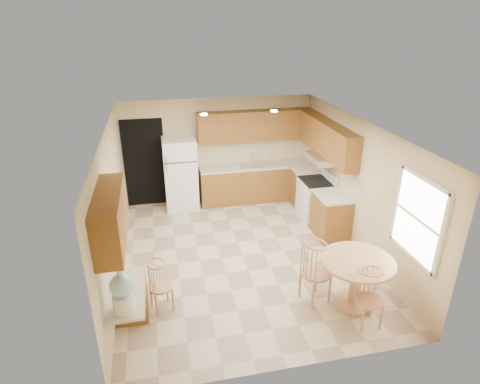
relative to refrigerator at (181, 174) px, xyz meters
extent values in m
plane|color=#CAB593|center=(0.95, -2.40, -0.85)|extent=(5.50, 5.50, 0.00)
cube|color=white|center=(0.95, -2.40, 1.65)|extent=(4.50, 5.50, 0.02)
cube|color=#CCB589|center=(0.95, 0.35, 0.40)|extent=(4.50, 0.02, 2.50)
cube|color=#CCB589|center=(0.95, -5.15, 0.40)|extent=(4.50, 0.02, 2.50)
cube|color=#CCB589|center=(-1.30, -2.40, 0.40)|extent=(0.02, 5.50, 2.50)
cube|color=#CCB589|center=(3.20, -2.40, 0.40)|extent=(0.02, 5.50, 2.50)
cube|color=black|center=(-0.80, 0.34, 0.20)|extent=(0.90, 0.02, 2.10)
cube|color=brown|center=(1.83, 0.05, -0.41)|extent=(2.75, 0.60, 0.87)
cube|color=beige|center=(1.83, 0.05, 0.04)|extent=(2.75, 0.63, 0.04)
cube|color=brown|center=(2.90, -0.54, -0.41)|extent=(0.60, 0.59, 0.87)
cube|color=beige|center=(2.90, -0.54, 0.04)|extent=(0.63, 0.59, 0.04)
cube|color=brown|center=(2.90, -2.00, -0.41)|extent=(0.60, 0.80, 0.87)
cube|color=beige|center=(2.90, -2.00, 0.04)|extent=(0.63, 0.80, 0.04)
cube|color=brown|center=(1.83, 0.19, 1.00)|extent=(2.75, 0.33, 0.70)
cube|color=brown|center=(3.04, -1.19, 1.00)|extent=(0.33, 2.42, 0.70)
cube|color=brown|center=(-1.13, -4.00, 1.00)|extent=(0.33, 1.40, 0.70)
cube|color=silver|center=(1.80, 0.05, 0.07)|extent=(0.78, 0.44, 0.01)
cube|color=silver|center=(2.95, -1.22, 0.57)|extent=(0.50, 0.76, 0.14)
cube|color=brown|center=(-1.05, -3.72, -0.49)|extent=(0.48, 0.42, 0.72)
cube|color=beige|center=(-1.05, -4.10, -0.10)|extent=(0.50, 1.20, 0.04)
cube|color=white|center=(3.18, -4.25, 0.65)|extent=(0.05, 1.00, 1.20)
cube|color=white|center=(3.17, -4.25, 1.27)|extent=(0.05, 1.10, 0.06)
cube|color=white|center=(3.17, -4.25, 0.03)|extent=(0.05, 1.10, 0.06)
cube|color=white|center=(3.17, -4.78, 0.65)|extent=(0.05, 0.06, 1.28)
cube|color=white|center=(3.17, -3.72, 0.65)|extent=(0.05, 0.06, 1.28)
cylinder|color=white|center=(0.45, -1.20, 1.64)|extent=(0.14, 0.14, 0.02)
cylinder|color=white|center=(1.85, -1.20, 1.64)|extent=(0.14, 0.14, 0.02)
cube|color=white|center=(0.00, 0.00, 0.00)|extent=(0.75, 0.70, 1.69)
cube|color=black|center=(0.00, -0.35, 0.40)|extent=(0.73, 0.01, 0.02)
cube|color=silver|center=(-0.31, -0.36, 0.30)|extent=(0.03, 0.03, 0.18)
cube|color=silver|center=(-0.31, -0.36, 0.50)|extent=(0.03, 0.03, 0.14)
cube|color=white|center=(2.87, -1.22, -0.40)|extent=(0.65, 0.76, 0.90)
cube|color=black|center=(2.87, -1.22, 0.06)|extent=(0.64, 0.75, 0.02)
cube|color=white|center=(3.15, -1.22, 0.15)|extent=(0.06, 0.76, 0.18)
cylinder|color=tan|center=(2.35, -4.15, -0.81)|extent=(0.61, 0.61, 0.07)
cylinder|color=tan|center=(2.35, -4.15, -0.44)|extent=(0.15, 0.15, 0.75)
cylinder|color=tan|center=(2.35, -4.15, -0.03)|extent=(1.13, 1.13, 0.04)
cylinder|color=tan|center=(1.80, -3.90, -0.35)|extent=(0.47, 0.47, 0.04)
cylinder|color=tan|center=(1.64, -3.74, -0.60)|extent=(0.04, 0.04, 0.50)
cylinder|color=tan|center=(1.97, -3.74, -0.60)|extent=(0.04, 0.04, 0.50)
cylinder|color=tan|center=(1.64, -4.07, -0.60)|extent=(0.04, 0.04, 0.50)
cylinder|color=tan|center=(1.97, -4.07, -0.60)|extent=(0.04, 0.04, 0.50)
cylinder|color=tan|center=(2.35, -4.60, -0.42)|extent=(0.40, 0.40, 0.04)
cylinder|color=tan|center=(2.21, -4.46, -0.63)|extent=(0.03, 0.03, 0.43)
cylinder|color=tan|center=(2.49, -4.46, -0.63)|extent=(0.03, 0.03, 0.43)
cylinder|color=tan|center=(2.21, -4.74, -0.63)|extent=(0.03, 0.03, 0.43)
cylinder|color=tan|center=(2.49, -4.74, -0.63)|extent=(0.03, 0.03, 0.43)
cylinder|color=tan|center=(-0.60, -3.60, -0.45)|extent=(0.37, 0.37, 0.04)
cylinder|color=tan|center=(-0.73, -3.47, -0.65)|extent=(0.03, 0.03, 0.40)
cylinder|color=tan|center=(-0.47, -3.47, -0.65)|extent=(0.03, 0.03, 0.40)
cylinder|color=tan|center=(-0.73, -3.73, -0.65)|extent=(0.03, 0.03, 0.40)
cylinder|color=tan|center=(-0.47, -3.73, -0.65)|extent=(0.03, 0.03, 0.40)
cylinder|color=white|center=(-1.05, -4.50, 0.04)|extent=(0.28, 0.28, 0.24)
sphere|color=#9BD4F0|center=(-1.05, -4.50, 0.31)|extent=(0.30, 0.30, 0.30)
cylinder|color=#9BD4F0|center=(-1.05, -4.50, 0.51)|extent=(0.08, 0.08, 0.09)
camera|label=1|loc=(-0.46, -8.79, 3.37)|focal=30.00mm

